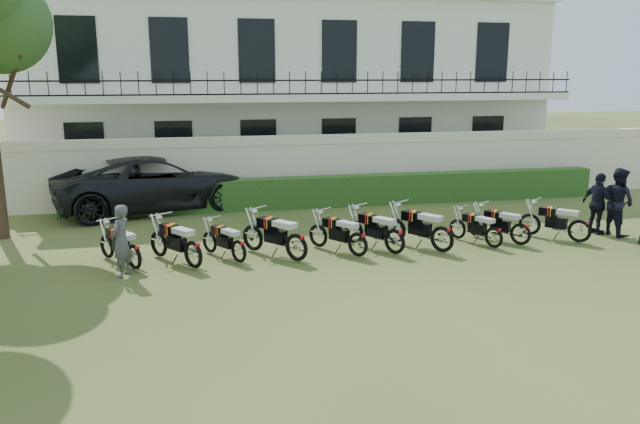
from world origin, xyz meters
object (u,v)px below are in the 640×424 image
(motorcycle_4, at_px, (358,239))
(motorcycle_8, at_px, (521,229))
(officer_5, at_px, (598,204))
(inspector, at_px, (121,241))
(motorcycle_3, at_px, (296,241))
(motorcycle_2, at_px, (239,246))
(motorcycle_5, at_px, (395,235))
(motorcycle_7, at_px, (494,232))
(motorcycle_0, at_px, (134,251))
(suv, at_px, (156,183))
(officer_4, at_px, (618,202))
(motorcycle_6, at_px, (442,233))
(motorcycle_1, at_px, (193,248))
(motorcycle_9, at_px, (580,226))

(motorcycle_4, relative_size, motorcycle_8, 1.03)
(motorcycle_4, height_order, officer_5, officer_5)
(inspector, bearing_deg, motorcycle_8, 115.21)
(motorcycle_3, bearing_deg, motorcycle_2, 132.72)
(motorcycle_4, relative_size, inspector, 0.96)
(motorcycle_2, relative_size, motorcycle_5, 0.87)
(motorcycle_7, bearing_deg, motorcycle_0, 152.67)
(motorcycle_5, height_order, suv, suv)
(motorcycle_3, relative_size, officer_4, 0.89)
(motorcycle_3, relative_size, motorcycle_6, 0.97)
(motorcycle_1, bearing_deg, motorcycle_5, -34.01)
(motorcycle_7, bearing_deg, officer_5, -14.17)
(motorcycle_0, xyz_separation_m, motorcycle_9, (11.20, -0.00, 0.02))
(motorcycle_2, height_order, inspector, inspector)
(motorcycle_3, height_order, motorcycle_6, motorcycle_3)
(motorcycle_8, relative_size, officer_4, 0.80)
(motorcycle_1, relative_size, motorcycle_5, 0.99)
(motorcycle_1, bearing_deg, motorcycle_8, -33.97)
(motorcycle_0, xyz_separation_m, motorcycle_1, (1.31, -0.20, 0.04))
(motorcycle_5, bearing_deg, motorcycle_7, -32.89)
(motorcycle_1, xyz_separation_m, motorcycle_4, (3.90, 0.15, -0.03))
(motorcycle_1, xyz_separation_m, motorcycle_2, (1.04, 0.24, -0.08))
(motorcycle_2, distance_m, inspector, 2.63)
(motorcycle_8, height_order, officer_5, officer_5)
(motorcycle_0, distance_m, motorcycle_4, 5.21)
(motorcycle_4, relative_size, motorcycle_9, 1.06)
(motorcycle_1, height_order, suv, suv)
(motorcycle_3, bearing_deg, motorcycle_9, -39.36)
(motorcycle_4, xyz_separation_m, officer_5, (7.06, 0.84, 0.38))
(motorcycle_8, xyz_separation_m, suv, (-9.37, 6.38, 0.43))
(motorcycle_5, bearing_deg, suv, 99.20)
(motorcycle_3, relative_size, inspector, 1.03)
(motorcycle_5, distance_m, motorcycle_9, 5.06)
(motorcycle_2, xyz_separation_m, suv, (-2.15, 6.42, 0.45))
(motorcycle_7, height_order, officer_4, officer_4)
(motorcycle_3, xyz_separation_m, motorcycle_8, (5.88, 0.21, -0.07))
(motorcycle_6, xyz_separation_m, motorcycle_9, (3.87, 0.12, -0.04))
(motorcycle_3, relative_size, motorcycle_7, 1.07)
(motorcycle_0, xyz_separation_m, suv, (0.20, 6.47, 0.42))
(officer_5, bearing_deg, motorcycle_0, 78.49)
(motorcycle_6, height_order, officer_4, officer_4)
(motorcycle_3, bearing_deg, motorcycle_7, -39.10)
(motorcycle_3, height_order, motorcycle_9, motorcycle_3)
(motorcycle_5, relative_size, motorcycle_6, 0.99)
(motorcycle_2, height_order, officer_5, officer_5)
(motorcycle_8, relative_size, officer_5, 0.88)
(motorcycle_5, xyz_separation_m, suv, (-5.94, 6.50, 0.39))
(motorcycle_0, xyz_separation_m, motorcycle_7, (8.78, -0.02, -0.04))
(inspector, bearing_deg, motorcycle_0, 173.00)
(motorcycle_0, height_order, motorcycle_2, motorcycle_0)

